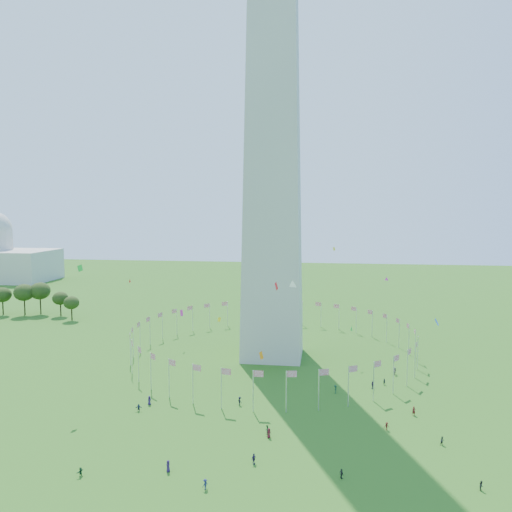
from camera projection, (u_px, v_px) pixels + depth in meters
The scene contains 6 objects.
ground at pixel (246, 433), 95.36m from camera, with size 600.00×600.00×0.00m, color #245614.
washington_monument at pixel (273, 55), 136.55m from camera, with size 16.80×16.80×169.00m, color beige, non-canonical shape.
flag_ring at pixel (273, 341), 144.24m from camera, with size 80.24×80.24×9.00m.
crowd at pixel (300, 417), 100.25m from camera, with size 72.00×59.52×1.98m.
kites_aloft at pixel (288, 304), 118.21m from camera, with size 101.89×71.60×39.43m.
tree_line_west at pixel (17, 301), 199.01m from camera, with size 55.14×15.77×12.70m.
Camera 1 is at (14.33, -90.56, 42.87)m, focal length 35.00 mm.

